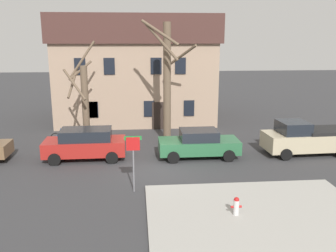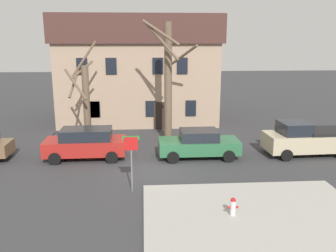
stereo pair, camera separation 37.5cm
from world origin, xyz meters
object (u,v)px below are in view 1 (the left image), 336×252
tree_bare_mid (167,79)px  car_red_wagon (85,144)px  bicycle_leaning (64,138)px  car_green_sedan (199,144)px  building_main (136,68)px  tree_bare_near (84,100)px  fire_hydrant (236,206)px  street_sign_pole (133,153)px  pickup_truck_beige (306,138)px

tree_bare_mid → car_red_wagon: tree_bare_mid is taller
bicycle_leaning → car_green_sedan: bearing=-23.8°
building_main → bicycle_leaning: building_main is taller
tree_bare_near → car_green_sedan: tree_bare_near is taller
building_main → bicycle_leaning: 9.92m
tree_bare_mid → building_main: bearing=104.3°
car_red_wagon → fire_hydrant: size_ratio=6.38×
tree_bare_mid → car_green_sedan: 5.08m
tree_bare_mid → street_sign_pole: 8.70m
car_red_wagon → bicycle_leaning: car_red_wagon is taller
car_red_wagon → fire_hydrant: 10.17m
tree_bare_near → street_sign_pole: 8.61m
tree_bare_mid → street_sign_pole: size_ratio=3.05×
pickup_truck_beige → bicycle_leaning: size_ratio=2.92×
building_main → tree_bare_mid: (2.02, -7.92, -0.15)m
fire_hydrant → bicycle_leaning: (-8.60, 11.10, -0.12)m
fire_hydrant → street_sign_pole: (-3.93, 2.80, 1.33)m
building_main → car_red_wagon: bearing=-104.8°
fire_hydrant → street_sign_pole: size_ratio=0.28×
tree_bare_near → fire_hydrant: bearing=-56.5°
pickup_truck_beige → car_red_wagon: bearing=179.4°
tree_bare_near → tree_bare_mid: size_ratio=0.84×
car_green_sedan → fire_hydrant: bearing=-88.4°
building_main → pickup_truck_beige: size_ratio=2.54×
tree_bare_near → street_sign_pole: bearing=-68.3°
pickup_truck_beige → bicycle_leaning: pickup_truck_beige is taller
tree_bare_mid → car_red_wagon: bearing=-146.9°
car_red_wagon → pickup_truck_beige: bearing=-0.6°
car_red_wagon → pickup_truck_beige: size_ratio=0.90×
pickup_truck_beige → bicycle_leaning: (-14.88, 3.62, -0.60)m
pickup_truck_beige → car_green_sedan: bearing=-179.2°
tree_bare_near → street_sign_pole: tree_bare_near is taller
pickup_truck_beige → street_sign_pole: bearing=-155.4°
tree_bare_mid → car_green_sedan: (1.54, -3.48, -3.37)m
tree_bare_near → pickup_truck_beige: tree_bare_near is taller
tree_bare_near → pickup_truck_beige: (13.37, -3.25, -1.96)m
car_red_wagon → car_green_sedan: size_ratio=0.99×
building_main → street_sign_pole: (-0.18, -16.00, -2.53)m
street_sign_pole → tree_bare_near: bearing=111.7°
tree_bare_mid → bicycle_leaning: (-6.86, 0.23, -3.83)m
tree_bare_mid → fire_hydrant: size_ratio=10.98×
building_main → fire_hydrant: (3.76, -18.80, -3.85)m
car_green_sedan → street_sign_pole: (-3.73, -4.60, 1.00)m
street_sign_pole → fire_hydrant: bearing=-35.4°
car_red_wagon → car_green_sedan: car_red_wagon is taller
building_main → car_red_wagon: building_main is taller
fire_hydrant → car_red_wagon: bearing=131.3°
tree_bare_near → car_red_wagon: (0.39, -3.10, -2.01)m
pickup_truck_beige → bicycle_leaning: 15.32m
building_main → pickup_truck_beige: (10.03, -11.31, -3.37)m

